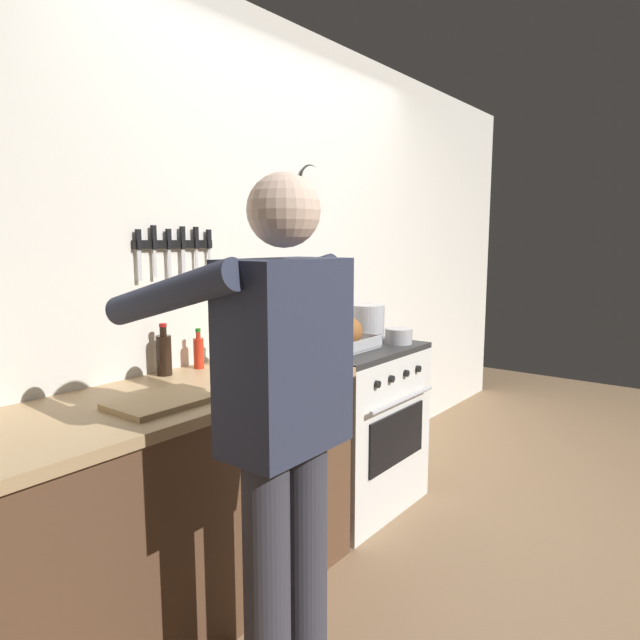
{
  "coord_description": "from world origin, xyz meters",
  "views": [
    {
      "loc": [
        -2.26,
        -0.73,
        1.47
      ],
      "look_at": [
        -0.21,
        0.85,
        1.1
      ],
      "focal_mm": 31.64,
      "sensor_mm": 36.0,
      "label": 1
    }
  ],
  "objects_px": {
    "stove": "(348,426)",
    "cutting_board": "(163,401)",
    "saucepan": "(399,336)",
    "person_cook": "(280,417)",
    "bottle_hot_sauce": "(199,352)",
    "bottle_cooking_oil": "(249,344)",
    "roasting_pan": "(344,335)",
    "stock_pot": "(367,322)",
    "bottle_soy_sauce": "(164,354)"
  },
  "relations": [
    {
      "from": "saucepan",
      "to": "bottle_soy_sauce",
      "type": "relative_size",
      "value": 0.68
    },
    {
      "from": "stock_pot",
      "to": "saucepan",
      "type": "height_order",
      "value": "stock_pot"
    },
    {
      "from": "bottle_cooking_oil",
      "to": "bottle_hot_sauce",
      "type": "xyz_separation_m",
      "value": [
        -0.14,
        0.18,
        -0.04
      ]
    },
    {
      "from": "person_cook",
      "to": "bottle_hot_sauce",
      "type": "distance_m",
      "value": 0.96
    },
    {
      "from": "roasting_pan",
      "to": "bottle_hot_sauce",
      "type": "height_order",
      "value": "bottle_hot_sauce"
    },
    {
      "from": "person_cook",
      "to": "cutting_board",
      "type": "relative_size",
      "value": 4.61
    },
    {
      "from": "saucepan",
      "to": "bottle_cooking_oil",
      "type": "xyz_separation_m",
      "value": [
        -0.94,
        0.22,
        0.07
      ]
    },
    {
      "from": "bottle_cooking_oil",
      "to": "bottle_hot_sauce",
      "type": "bearing_deg",
      "value": 126.7
    },
    {
      "from": "person_cook",
      "to": "stock_pot",
      "type": "height_order",
      "value": "person_cook"
    },
    {
      "from": "bottle_cooking_oil",
      "to": "bottle_soy_sauce",
      "type": "height_order",
      "value": "bottle_cooking_oil"
    },
    {
      "from": "saucepan",
      "to": "bottle_hot_sauce",
      "type": "relative_size",
      "value": 0.84
    },
    {
      "from": "cutting_board",
      "to": "roasting_pan",
      "type": "bearing_deg",
      "value": 3.27
    },
    {
      "from": "bottle_soy_sauce",
      "to": "roasting_pan",
      "type": "bearing_deg",
      "value": -16.73
    },
    {
      "from": "saucepan",
      "to": "bottle_cooking_oil",
      "type": "relative_size",
      "value": 0.58
    },
    {
      "from": "saucepan",
      "to": "bottle_cooking_oil",
      "type": "bearing_deg",
      "value": 166.64
    },
    {
      "from": "saucepan",
      "to": "roasting_pan",
      "type": "bearing_deg",
      "value": 156.11
    },
    {
      "from": "bottle_soy_sauce",
      "to": "bottle_hot_sauce",
      "type": "relative_size",
      "value": 1.23
    },
    {
      "from": "stove",
      "to": "roasting_pan",
      "type": "distance_m",
      "value": 0.54
    },
    {
      "from": "bottle_cooking_oil",
      "to": "bottle_hot_sauce",
      "type": "height_order",
      "value": "bottle_cooking_oil"
    },
    {
      "from": "person_cook",
      "to": "stock_pot",
      "type": "relative_size",
      "value": 8.29
    },
    {
      "from": "stove",
      "to": "saucepan",
      "type": "bearing_deg",
      "value": -38.04
    },
    {
      "from": "bottle_hot_sauce",
      "to": "cutting_board",
      "type": "bearing_deg",
      "value": -143.22
    },
    {
      "from": "roasting_pan",
      "to": "cutting_board",
      "type": "height_order",
      "value": "roasting_pan"
    },
    {
      "from": "saucepan",
      "to": "cutting_board",
      "type": "relative_size",
      "value": 0.42
    },
    {
      "from": "cutting_board",
      "to": "stock_pot",
      "type": "bearing_deg",
      "value": 5.69
    },
    {
      "from": "bottle_cooking_oil",
      "to": "roasting_pan",
      "type": "bearing_deg",
      "value": -7.43
    },
    {
      "from": "person_cook",
      "to": "saucepan",
      "type": "height_order",
      "value": "person_cook"
    },
    {
      "from": "stove",
      "to": "bottle_soy_sauce",
      "type": "xyz_separation_m",
      "value": [
        -1.02,
        0.24,
        0.54
      ]
    },
    {
      "from": "stove",
      "to": "cutting_board",
      "type": "distance_m",
      "value": 1.38
    },
    {
      "from": "stock_pot",
      "to": "stove",
      "type": "bearing_deg",
      "value": -169.4
    },
    {
      "from": "person_cook",
      "to": "bottle_soy_sauce",
      "type": "xyz_separation_m",
      "value": [
        0.25,
        0.88,
        0.04
      ]
    },
    {
      "from": "person_cook",
      "to": "bottle_soy_sauce",
      "type": "distance_m",
      "value": 0.91
    },
    {
      "from": "stove",
      "to": "person_cook",
      "type": "height_order",
      "value": "person_cook"
    },
    {
      "from": "roasting_pan",
      "to": "stock_pot",
      "type": "distance_m",
      "value": 0.37
    },
    {
      "from": "saucepan",
      "to": "cutting_board",
      "type": "distance_m",
      "value": 1.53
    },
    {
      "from": "person_cook",
      "to": "stock_pot",
      "type": "distance_m",
      "value": 1.68
    },
    {
      "from": "person_cook",
      "to": "roasting_pan",
      "type": "xyz_separation_m",
      "value": [
        1.18,
        0.6,
        0.03
      ]
    },
    {
      "from": "stock_pot",
      "to": "bottle_cooking_oil",
      "type": "distance_m",
      "value": 0.98
    },
    {
      "from": "stock_pot",
      "to": "bottle_hot_sauce",
      "type": "xyz_separation_m",
      "value": [
        -1.11,
        0.18,
        -0.02
      ]
    },
    {
      "from": "bottle_soy_sauce",
      "to": "cutting_board",
      "type": "bearing_deg",
      "value": -127.79
    },
    {
      "from": "stove",
      "to": "bottle_cooking_oil",
      "type": "distance_m",
      "value": 0.91
    },
    {
      "from": "stock_pot",
      "to": "cutting_board",
      "type": "height_order",
      "value": "stock_pot"
    },
    {
      "from": "bottle_cooking_oil",
      "to": "stove",
      "type": "bearing_deg",
      "value": -3.51
    },
    {
      "from": "saucepan",
      "to": "person_cook",
      "type": "bearing_deg",
      "value": -163.14
    },
    {
      "from": "cutting_board",
      "to": "bottle_cooking_oil",
      "type": "bearing_deg",
      "value": 14.42
    },
    {
      "from": "person_cook",
      "to": "stove",
      "type": "bearing_deg",
      "value": -49.75
    },
    {
      "from": "person_cook",
      "to": "cutting_board",
      "type": "distance_m",
      "value": 0.53
    },
    {
      "from": "bottle_soy_sauce",
      "to": "saucepan",
      "type": "bearing_deg",
      "value": -18.63
    },
    {
      "from": "roasting_pan",
      "to": "saucepan",
      "type": "xyz_separation_m",
      "value": [
        0.32,
        -0.14,
        -0.04
      ]
    },
    {
      "from": "roasting_pan",
      "to": "cutting_board",
      "type": "bearing_deg",
      "value": -176.73
    }
  ]
}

